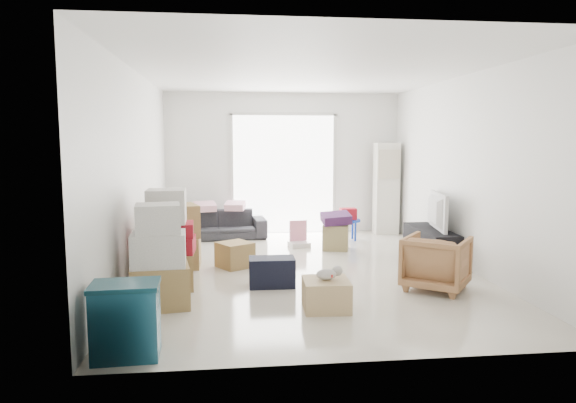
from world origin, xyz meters
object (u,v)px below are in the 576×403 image
Objects in this scene: kids_table at (348,218)px; television at (432,225)px; storage_bins at (126,320)px; wood_crate at (326,294)px; tv_console at (431,244)px; armchair at (436,260)px; ottoman at (336,237)px; ac_tower at (386,189)px; sofa at (218,220)px.

television is at bearing -59.18° from kids_table.
storage_bins reaches higher than wood_crate.
storage_bins reaches higher than tv_console.
armchair is 1.50× the size of wood_crate.
kids_table is at bearing -45.98° from armchair.
ottoman is at bearing -35.42° from armchair.
ac_tower reaches higher than ottoman.
tv_console is 1.83m from kids_table.
television is 3.84m from sofa.
kids_table reaches higher than television.
sofa is 4.36m from wood_crate.
ac_tower is 2.77× the size of storage_bins.
sofa is 2.30m from ottoman.
ac_tower is at bearing -60.38° from armchair.
wood_crate is (-1.98, -4.32, -0.71)m from ac_tower.
sofa is (-3.27, 2.00, -0.18)m from television.
ottoman is 0.86× the size of wood_crate.
kids_table is at bearing 63.09° from ottoman.
tv_console is at bearing -72.28° from armchair.
ac_tower reaches higher than sofa.
sofa reaches higher than tv_console.
television is 1.52× the size of storage_bins.
ottoman is (2.59, 4.00, -0.11)m from storage_bins.
ottoman is (-1.31, 0.81, -0.02)m from tv_console.
sofa is at bearing 83.08° from storage_bins.
armchair is (-0.58, -1.59, -0.16)m from television.
television reaches higher than wood_crate.
television is (0.00, 0.00, 0.29)m from tv_console.
sofa is at bearing 169.38° from kids_table.
storage_bins reaches higher than kids_table.
tv_console is 0.78× the size of sofa.
ac_tower is 3.27m from sofa.
ac_tower reaches higher than wood_crate.
armchair is at bearing -98.03° from ac_tower.
sofa is 5.23m from storage_bins.
ac_tower is 3.63× the size of wood_crate.
armchair is 1.24× the size of kids_table.
tv_console is 3.30× the size of ottoman.
wood_crate is at bearing -114.64° from ac_tower.
storage_bins is at bearing 63.34° from armchair.
sofa is 2.38m from kids_table.
ottoman reaches higher than wood_crate.
storage_bins is 2.13m from wood_crate.
kids_table is 1.21× the size of wood_crate.
ac_tower is at bearing 54.21° from storage_bins.
sofa is (-3.22, -0.15, -0.53)m from ac_tower.
television is 1.82m from kids_table.
ac_tower is at bearing 91.33° from tv_console.
ottoman is (-0.73, 2.41, -0.16)m from armchair.
ottoman is 0.86m from kids_table.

